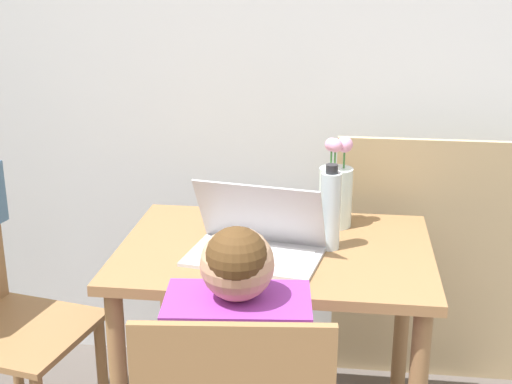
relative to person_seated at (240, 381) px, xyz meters
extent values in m
cube|color=silver|center=(0.05, 1.15, 0.62)|extent=(6.40, 0.05, 2.50)
cube|color=olive|center=(0.02, 0.55, 0.08)|extent=(0.91, 0.64, 0.03)
cylinder|color=olive|center=(-0.38, 0.82, -0.28)|extent=(0.05, 0.05, 0.69)
cylinder|color=olive|center=(0.43, 0.82, -0.28)|extent=(0.05, 0.05, 0.69)
cube|color=olive|center=(-0.75, 0.47, -0.19)|extent=(0.47, 0.47, 0.02)
cylinder|color=olive|center=(-0.55, 0.60, -0.41)|extent=(0.04, 0.04, 0.42)
cylinder|color=olive|center=(-0.89, 0.67, -0.41)|extent=(0.04, 0.04, 0.42)
sphere|color=tan|center=(0.01, -0.05, 0.31)|extent=(0.15, 0.15, 0.15)
sphere|color=#4C3319|center=(0.01, -0.07, 0.33)|extent=(0.13, 0.13, 0.13)
cylinder|color=purple|center=(0.11, 0.17, 0.05)|extent=(0.08, 0.24, 0.06)
cylinder|color=purple|center=(-0.14, 0.14, 0.05)|extent=(0.08, 0.24, 0.06)
cube|color=#B2B2B7|center=(-0.03, 0.46, 0.10)|extent=(0.40, 0.29, 0.01)
cube|color=silver|center=(-0.03, 0.46, 0.11)|extent=(0.35, 0.21, 0.00)
cube|color=#B2B2B7|center=(-0.02, 0.52, 0.21)|extent=(0.38, 0.17, 0.20)
cube|color=black|center=(-0.02, 0.52, 0.21)|extent=(0.34, 0.15, 0.18)
cylinder|color=silver|center=(0.19, 0.75, 0.19)|extent=(0.10, 0.10, 0.19)
cylinder|color=#3D7A38|center=(0.21, 0.76, 0.25)|extent=(0.01, 0.01, 0.22)
sphere|color=#EA9EC6|center=(0.21, 0.76, 0.36)|extent=(0.05, 0.05, 0.05)
cylinder|color=#3D7A38|center=(0.17, 0.77, 0.25)|extent=(0.01, 0.01, 0.22)
sphere|color=#EA9EC6|center=(0.17, 0.77, 0.36)|extent=(0.04, 0.04, 0.04)
cylinder|color=#3D7A38|center=(0.18, 0.73, 0.25)|extent=(0.01, 0.01, 0.23)
sphere|color=#EA9EC6|center=(0.18, 0.73, 0.36)|extent=(0.04, 0.04, 0.04)
cylinder|color=silver|center=(0.18, 0.56, 0.21)|extent=(0.06, 0.06, 0.23)
cylinder|color=#262628|center=(0.18, 0.56, 0.34)|extent=(0.03, 0.03, 0.03)
cube|color=tan|center=(0.56, 1.02, -0.15)|extent=(0.74, 0.15, 0.96)
camera|label=1|loc=(0.21, -1.36, 0.91)|focal=50.00mm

